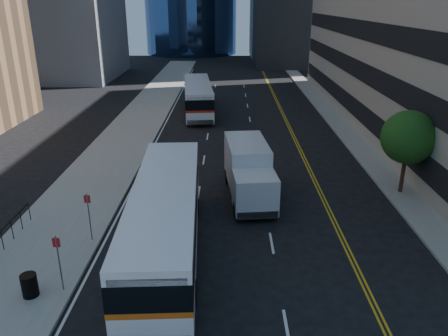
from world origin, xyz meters
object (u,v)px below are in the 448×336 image
object	(u,v)px
street_tree	(408,137)
trash_can	(30,285)
box_truck	(249,171)
bus_front	(166,218)
bus_rear	(198,97)

from	to	relation	value
street_tree	trash_can	distance (m)	21.48
box_truck	trash_can	xyz separation A→B (m)	(-9.12, -9.78, -1.09)
street_tree	bus_front	world-z (taller)	street_tree
bus_front	bus_rear	bearing A→B (deg)	87.68
bus_front	bus_rear	xyz separation A→B (m)	(-0.36, 27.63, -0.11)
street_tree	box_truck	distance (m)	9.65
bus_front	trash_can	bearing A→B (deg)	-148.15
bus_front	trash_can	world-z (taller)	bus_front
bus_front	box_truck	world-z (taller)	bus_front
street_tree	bus_front	size ratio (longest dim) A/B	0.38
box_truck	bus_front	bearing A→B (deg)	-128.95
bus_rear	box_truck	xyz separation A→B (m)	(4.46, -21.35, -0.02)
trash_can	street_tree	bearing A→B (deg)	29.25
box_truck	bus_rear	bearing A→B (deg)	96.03
street_tree	box_truck	size ratio (longest dim) A/B	0.73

